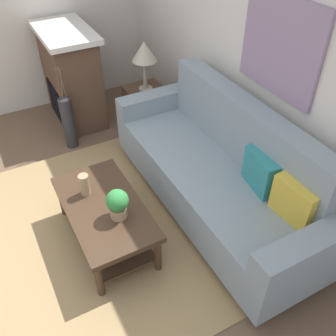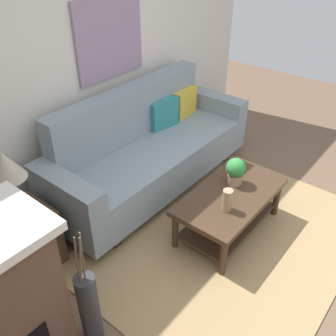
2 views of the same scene
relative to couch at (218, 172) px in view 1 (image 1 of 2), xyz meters
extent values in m
plane|color=brown|center=(-0.21, -1.65, -0.43)|extent=(9.11, 9.11, 0.00)
cube|color=silver|center=(-0.21, 0.54, 0.92)|extent=(5.11, 0.10, 2.70)
cube|color=silver|center=(-2.81, -1.08, 0.92)|extent=(0.10, 5.14, 2.70)
cube|color=#A38456|center=(-0.21, -1.15, -0.43)|extent=(2.61, 1.99, 0.01)
cube|color=gray|center=(0.00, -0.06, -0.11)|extent=(2.05, 0.84, 0.40)
cube|color=gray|center=(0.00, 0.26, 0.37)|extent=(2.05, 0.20, 0.56)
cube|color=gray|center=(-1.13, -0.06, -0.01)|extent=(0.20, 0.84, 0.60)
cube|color=gray|center=(1.13, -0.06, -0.01)|extent=(0.20, 0.84, 0.60)
cube|color=#422D1E|center=(-0.93, -0.06, -0.37)|extent=(0.08, 0.74, 0.12)
cube|color=#422D1E|center=(0.93, -0.06, -0.37)|extent=(0.08, 0.74, 0.12)
cube|color=teal|center=(0.39, 0.12, 0.25)|extent=(0.37, 0.17, 0.32)
cube|color=gold|center=(0.78, 0.12, 0.25)|extent=(0.37, 0.15, 0.32)
cube|color=#422D1E|center=(-0.10, -1.07, -0.03)|extent=(1.10, 0.60, 0.05)
cube|color=#422D1E|center=(-0.10, -1.07, -0.31)|extent=(0.98, 0.50, 0.02)
cylinder|color=#422D1E|center=(-0.59, -1.32, -0.24)|extent=(0.06, 0.06, 0.38)
cylinder|color=#422D1E|center=(0.39, -1.32, -0.24)|extent=(0.06, 0.06, 0.38)
cylinder|color=#422D1E|center=(-0.59, -0.82, -0.24)|extent=(0.06, 0.06, 0.38)
cylinder|color=#422D1E|center=(0.39, -0.82, -0.24)|extent=(0.06, 0.06, 0.38)
cylinder|color=tan|center=(-0.31, -1.15, 0.10)|extent=(0.09, 0.09, 0.20)
cylinder|color=tan|center=(0.07, -1.00, 0.05)|extent=(0.14, 0.14, 0.10)
sphere|color=#328B40|center=(0.07, -1.00, 0.17)|extent=(0.18, 0.18, 0.18)
cube|color=#422D1E|center=(-1.53, 0.01, -0.15)|extent=(0.44, 0.44, 0.56)
cylinder|color=gray|center=(-1.53, 0.01, 0.14)|extent=(0.16, 0.16, 0.02)
cylinder|color=gray|center=(-1.53, 0.01, 0.30)|extent=(0.05, 0.05, 0.35)
cone|color=#B2A893|center=(-1.53, 0.01, 0.59)|extent=(0.28, 0.28, 0.22)
cube|color=brown|center=(-2.21, -0.66, 0.12)|extent=(0.90, 0.50, 1.10)
cube|color=black|center=(-2.21, -0.92, -0.13)|extent=(0.52, 0.02, 0.44)
cube|color=silver|center=(-2.21, -0.66, 0.70)|extent=(1.02, 0.58, 0.06)
cylinder|color=#2D2D33|center=(-1.65, -0.92, -0.12)|extent=(0.14, 0.14, 0.62)
cylinder|color=brown|center=(-1.63, -0.92, 0.37)|extent=(0.04, 0.03, 0.36)
cylinder|color=brown|center=(-1.66, -0.90, 0.37)|extent=(0.01, 0.04, 0.36)
cylinder|color=brown|center=(-1.66, -0.94, 0.37)|extent=(0.05, 0.02, 0.36)
cube|color=gray|center=(0.00, 0.47, 1.10)|extent=(0.84, 0.03, 0.76)
camera|label=1|loc=(2.10, -1.65, 2.24)|focal=40.41mm
camera|label=2|loc=(-2.51, -2.31, 2.07)|focal=39.89mm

